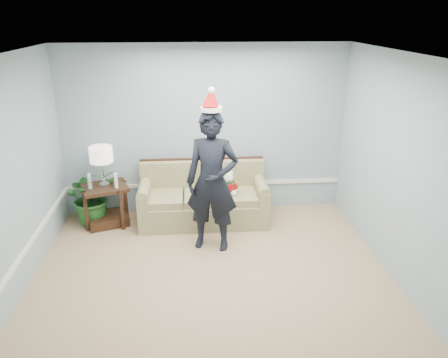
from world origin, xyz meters
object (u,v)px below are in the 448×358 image
side_table (107,209)px  houseplant (92,196)px  teddy_bear (228,186)px  sofa (203,201)px  man (212,182)px  table_lamp (101,156)px

side_table → houseplant: (-0.22, 0.08, 0.20)m
side_table → teddy_bear: 1.92m
sofa → man: man is taller
table_lamp → sofa: bearing=0.1°
houseplant → teddy_bear: bearing=-5.6°
houseplant → man: 2.11m
teddy_bear → houseplant: bearing=163.0°
teddy_bear → sofa: bearing=147.2°
sofa → teddy_bear: (0.38, -0.15, 0.29)m
sofa → man: size_ratio=1.01×
table_lamp → teddy_bear: (1.89, -0.15, -0.48)m
side_table → sofa: bearing=1.1°
sofa → table_lamp: size_ratio=3.22×
table_lamp → man: man is taller
table_lamp → houseplant: bearing=164.7°
side_table → teddy_bear: teddy_bear is taller
table_lamp → teddy_bear: bearing=-4.4°
sofa → side_table: bearing=-178.8°
sofa → table_lamp: (-1.51, -0.00, 0.78)m
houseplant → man: bearing=-26.7°
sofa → side_table: size_ratio=2.46×
side_table → man: size_ratio=0.41×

